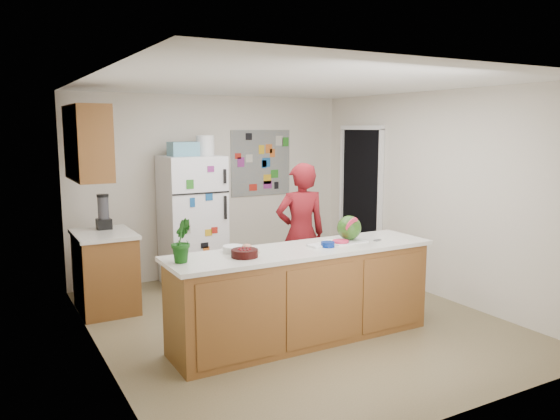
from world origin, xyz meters
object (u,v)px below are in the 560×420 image
refrigerator (192,221)px  watermelon (349,228)px  person (301,234)px  cherry_bowl (245,253)px

refrigerator → watermelon: bearing=-70.1°
person → cherry_bowl: 1.63m
refrigerator → person: size_ratio=1.02×
person → refrigerator: bearing=-46.4°
person → cherry_bowl: (-1.23, -1.06, 0.12)m
watermelon → refrigerator: bearing=109.9°
refrigerator → cherry_bowl: 2.47m
person → cherry_bowl: bearing=53.2°
refrigerator → cherry_bowl: size_ratio=7.04×
cherry_bowl → refrigerator: bearing=80.8°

